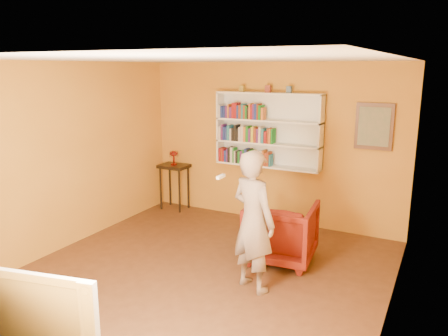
{
  "coord_description": "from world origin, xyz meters",
  "views": [
    {
      "loc": [
        2.65,
        -4.32,
        2.61
      ],
      "look_at": [
        0.01,
        0.75,
        1.29
      ],
      "focal_mm": 35.0,
      "sensor_mm": 36.0,
      "label": 1
    }
  ],
  "objects_px": {
    "bookshelf": "(269,130)",
    "armchair": "(281,232)",
    "television": "(39,306)",
    "console_table": "(174,172)",
    "person": "(253,221)",
    "ruby_lustre": "(174,155)"
  },
  "relations": [
    {
      "from": "bookshelf",
      "to": "armchair",
      "type": "xyz_separation_m",
      "value": [
        0.75,
        -1.37,
        -1.18
      ]
    },
    {
      "from": "television",
      "to": "bookshelf",
      "type": "bearing_deg",
      "value": 77.17
    },
    {
      "from": "bookshelf",
      "to": "armchair",
      "type": "distance_m",
      "value": 1.96
    },
    {
      "from": "console_table",
      "to": "person",
      "type": "relative_size",
      "value": 0.5
    },
    {
      "from": "bookshelf",
      "to": "console_table",
      "type": "height_order",
      "value": "bookshelf"
    },
    {
      "from": "person",
      "to": "console_table",
      "type": "bearing_deg",
      "value": -18.05
    },
    {
      "from": "ruby_lustre",
      "to": "armchair",
      "type": "xyz_separation_m",
      "value": [
        2.56,
        -1.21,
        -0.62
      ]
    },
    {
      "from": "bookshelf",
      "to": "console_table",
      "type": "xyz_separation_m",
      "value": [
        -1.81,
        -0.16,
        -0.89
      ]
    },
    {
      "from": "person",
      "to": "television",
      "type": "xyz_separation_m",
      "value": [
        -0.79,
        -2.38,
        -0.06
      ]
    },
    {
      "from": "ruby_lustre",
      "to": "person",
      "type": "xyz_separation_m",
      "value": [
        2.54,
        -2.12,
        -0.18
      ]
    },
    {
      "from": "person",
      "to": "television",
      "type": "distance_m",
      "value": 2.51
    },
    {
      "from": "armchair",
      "to": "television",
      "type": "relative_size",
      "value": 0.77
    },
    {
      "from": "console_table",
      "to": "person",
      "type": "distance_m",
      "value": 3.31
    },
    {
      "from": "armchair",
      "to": "television",
      "type": "xyz_separation_m",
      "value": [
        -0.82,
        -3.29,
        0.37
      ]
    },
    {
      "from": "ruby_lustre",
      "to": "television",
      "type": "distance_m",
      "value": 4.83
    },
    {
      "from": "bookshelf",
      "to": "ruby_lustre",
      "type": "distance_m",
      "value": 1.91
    },
    {
      "from": "armchair",
      "to": "person",
      "type": "distance_m",
      "value": 1.0
    },
    {
      "from": "bookshelf",
      "to": "armchair",
      "type": "height_order",
      "value": "bookshelf"
    },
    {
      "from": "console_table",
      "to": "ruby_lustre",
      "type": "bearing_deg",
      "value": -53.13
    },
    {
      "from": "television",
      "to": "armchair",
      "type": "bearing_deg",
      "value": 64.04
    },
    {
      "from": "armchair",
      "to": "console_table",
      "type": "bearing_deg",
      "value": -31.14
    },
    {
      "from": "bookshelf",
      "to": "television",
      "type": "height_order",
      "value": "bookshelf"
    }
  ]
}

